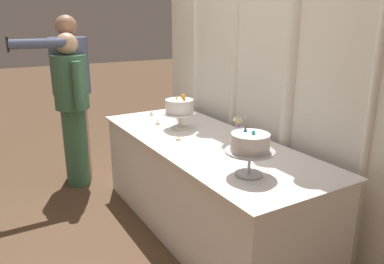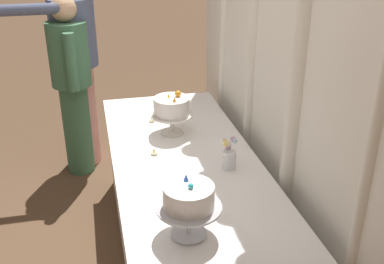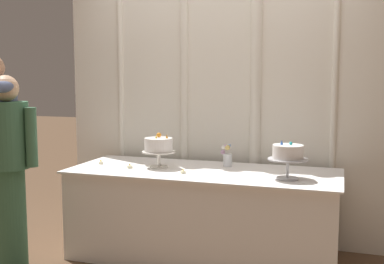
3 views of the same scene
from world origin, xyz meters
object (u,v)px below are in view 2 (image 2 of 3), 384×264
cake_display_nearleft (172,108)px  cake_display_nearright (189,200)px  flower_vase (229,154)px  cake_table (186,212)px  tealight_near_right (154,153)px  guest_girl_blue_dress (76,65)px  guest_man_dark_suit (72,81)px  tealight_far_left (157,103)px  tealight_near_left (152,120)px

cake_display_nearleft → cake_display_nearright: (1.05, -0.12, 0.01)m
flower_vase → cake_table: bearing=-124.2°
cake_display_nearleft → tealight_near_right: 0.35m
cake_table → guest_girl_blue_dress: bearing=-158.0°
cake_display_nearleft → guest_man_dark_suit: bearing=-146.6°
flower_vase → tealight_far_left: (-1.05, -0.24, -0.08)m
tealight_far_left → tealight_near_right: 0.81m
flower_vase → tealight_far_left: 1.08m
cake_table → tealight_near_right: 0.42m
flower_vase → tealight_near_left: flower_vase is taller
cake_table → guest_man_dark_suit: size_ratio=1.45×
cake_display_nearleft → tealight_near_right: bearing=-30.6°
tealight_far_left → guest_girl_blue_dress: bearing=-135.6°
cake_display_nearright → tealight_near_left: cake_display_nearright is taller
cake_display_nearleft → guest_man_dark_suit: (-0.96, -0.63, -0.09)m
cake_display_nearleft → tealight_far_left: size_ratio=7.68×
tealight_far_left → guest_man_dark_suit: 0.76m
tealight_far_left → guest_girl_blue_dress: guest_girl_blue_dress is taller
cake_table → cake_display_nearleft: (-0.37, -0.01, 0.54)m
flower_vase → guest_man_dark_suit: guest_man_dark_suit is taller
guest_man_dark_suit → guest_girl_blue_dress: bearing=166.6°
cake_display_nearright → tealight_far_left: size_ratio=7.81×
guest_girl_blue_dress → tealight_far_left: bearing=44.4°
tealight_far_left → guest_girl_blue_dress: 0.84m
cake_display_nearright → tealight_near_right: (-0.79, -0.04, -0.17)m
flower_vase → tealight_near_right: size_ratio=4.36×
tealight_far_left → tealight_near_right: size_ratio=0.86×
cake_display_nearleft → tealight_far_left: (-0.53, -0.01, -0.16)m
flower_vase → guest_man_dark_suit: bearing=-150.0°
cake_display_nearleft → flower_vase: bearing=23.3°
guest_girl_blue_dress → cake_display_nearright: bearing=12.2°
cake_table → tealight_near_left: size_ratio=45.83×
cake_display_nearleft → tealight_near_right: cake_display_nearleft is taller
tealight_near_left → tealight_near_right: size_ratio=1.09×
cake_table → guest_man_dark_suit: bearing=-154.3°
tealight_near_left → tealight_near_right: (0.48, -0.06, -0.00)m
tealight_far_left → guest_girl_blue_dress: size_ratio=0.02×
cake_display_nearleft → guest_man_dark_suit: size_ratio=0.19×
cake_display_nearleft → guest_girl_blue_dress: (-1.12, -0.59, -0.01)m
flower_vase → tealight_near_left: (-0.73, -0.32, -0.08)m
tealight_near_right → guest_man_dark_suit: guest_man_dark_suit is taller
guest_man_dark_suit → tealight_near_left: bearing=35.6°
cake_table → guest_girl_blue_dress: 1.69m
cake_display_nearleft → cake_display_nearright: bearing=-6.6°
tealight_far_left → guest_man_dark_suit: guest_man_dark_suit is taller
guest_man_dark_suit → guest_girl_blue_dress: 0.19m
cake_display_nearleft → tealight_near_left: bearing=-155.2°
cake_display_nearright → tealight_far_left: cake_display_nearright is taller
cake_table → cake_display_nearright: cake_display_nearright is taller
cake_display_nearleft → tealight_near_right: (0.27, -0.16, -0.17)m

